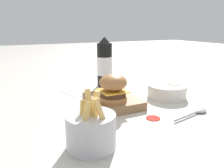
{
  "coord_description": "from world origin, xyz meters",
  "views": [
    {
      "loc": [
        -0.74,
        0.33,
        0.28
      ],
      "look_at": [
        -0.06,
        0.0,
        0.08
      ],
      "focal_mm": 35.0,
      "sensor_mm": 36.0,
      "label": 1
    }
  ],
  "objects_px": {
    "serving_board": "(112,101)",
    "burger": "(113,88)",
    "spoon": "(198,112)",
    "side_bowl": "(167,90)",
    "fries_basket": "(91,131)",
    "ketchup_bottle": "(105,64)"
  },
  "relations": [
    {
      "from": "burger",
      "to": "spoon",
      "type": "height_order",
      "value": "burger"
    },
    {
      "from": "serving_board",
      "to": "fries_basket",
      "type": "distance_m",
      "value": 0.3
    },
    {
      "from": "ketchup_bottle",
      "to": "serving_board",
      "type": "bearing_deg",
      "value": 161.56
    },
    {
      "from": "spoon",
      "to": "side_bowl",
      "type": "bearing_deg",
      "value": 71.45
    },
    {
      "from": "serving_board",
      "to": "fries_basket",
      "type": "height_order",
      "value": "fries_basket"
    },
    {
      "from": "fries_basket",
      "to": "side_bowl",
      "type": "xyz_separation_m",
      "value": [
        0.23,
        -0.42,
        -0.02
      ]
    },
    {
      "from": "spoon",
      "to": "fries_basket",
      "type": "bearing_deg",
      "value": 175.21
    },
    {
      "from": "serving_board",
      "to": "burger",
      "type": "relative_size",
      "value": 2.17
    },
    {
      "from": "serving_board",
      "to": "spoon",
      "type": "bearing_deg",
      "value": -131.81
    },
    {
      "from": "serving_board",
      "to": "burger",
      "type": "height_order",
      "value": "burger"
    },
    {
      "from": "fries_basket",
      "to": "burger",
      "type": "bearing_deg",
      "value": -37.96
    },
    {
      "from": "spoon",
      "to": "serving_board",
      "type": "bearing_deg",
      "value": 127.02
    },
    {
      "from": "side_bowl",
      "to": "spoon",
      "type": "height_order",
      "value": "side_bowl"
    },
    {
      "from": "serving_board",
      "to": "burger",
      "type": "bearing_deg",
      "value": 159.46
    },
    {
      "from": "serving_board",
      "to": "side_bowl",
      "type": "bearing_deg",
      "value": -92.32
    },
    {
      "from": "fries_basket",
      "to": "spoon",
      "type": "bearing_deg",
      "value": -83.62
    },
    {
      "from": "burger",
      "to": "spoon",
      "type": "bearing_deg",
      "value": -123.56
    },
    {
      "from": "serving_board",
      "to": "fries_basket",
      "type": "xyz_separation_m",
      "value": [
        -0.24,
        0.17,
        0.03
      ]
    },
    {
      "from": "fries_basket",
      "to": "side_bowl",
      "type": "height_order",
      "value": "fries_basket"
    },
    {
      "from": "serving_board",
      "to": "side_bowl",
      "type": "distance_m",
      "value": 0.25
    },
    {
      "from": "burger",
      "to": "fries_basket",
      "type": "xyz_separation_m",
      "value": [
        -0.2,
        0.16,
        -0.03
      ]
    },
    {
      "from": "side_bowl",
      "to": "spoon",
      "type": "relative_size",
      "value": 0.94
    }
  ]
}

